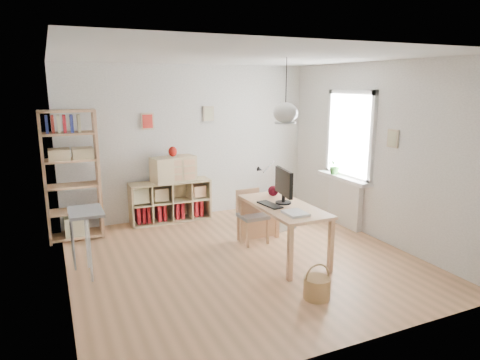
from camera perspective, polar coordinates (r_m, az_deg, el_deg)
name	(u,v)px	position (r m, az deg, el deg)	size (l,w,h in m)	color
ground	(242,259)	(6.03, 0.31, -10.45)	(4.50, 4.50, 0.00)	tan
room_shell	(286,113)	(5.68, 6.09, 8.90)	(4.50, 4.50, 4.50)	white
window_unit	(350,135)	(7.28, 14.49, 5.84)	(0.07, 1.16, 1.46)	white
radiator	(345,203)	(7.48, 13.80, -2.94)	(0.10, 0.80, 0.80)	white
windowsill	(344,178)	(7.35, 13.66, 0.24)	(0.22, 1.20, 0.06)	white
desk	(283,211)	(5.92, 5.79, -4.20)	(0.70, 1.50, 0.75)	#E1AF81
cube_shelf	(169,204)	(7.64, -9.46, -3.20)	(1.40, 0.38, 0.72)	tan
tall_bookshelf	(71,170)	(6.96, -21.61, 1.19)	(0.80, 0.38, 2.00)	#E1AF81
side_table	(81,225)	(5.66, -20.46, -5.64)	(0.40, 0.55, 0.85)	gray
chair	(251,213)	(6.52, 1.50, -4.36)	(0.40, 0.40, 0.80)	gray
wicker_basket	(317,287)	(5.04, 10.21, -13.87)	(0.31, 0.30, 0.42)	#A9864C
storage_chest	(276,217)	(7.22, 4.76, -4.96)	(0.65, 0.70, 0.56)	#B2B1AD
monitor	(284,184)	(5.91, 5.85, -0.58)	(0.22, 0.55, 0.48)	black
keyboard	(270,205)	(5.85, 4.00, -3.31)	(0.16, 0.42, 0.02)	black
task_lamp	(267,175)	(6.38, 3.63, 0.72)	(0.41, 0.15, 0.44)	black
yarn_ball	(273,191)	(6.33, 4.44, -1.46)	(0.15, 0.15, 0.15)	#470913
paper_tray	(295,213)	(5.49, 7.40, -4.41)	(0.26, 0.32, 0.03)	white
drawer_chest	(173,169)	(7.48, -8.87, 1.48)	(0.75, 0.34, 0.43)	tan
red_vase	(173,152)	(7.43, -8.97, 3.77)	(0.15, 0.15, 0.18)	#9E130D
potted_plant	(335,166)	(7.48, 12.54, 1.86)	(0.26, 0.22, 0.29)	#2E6F29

